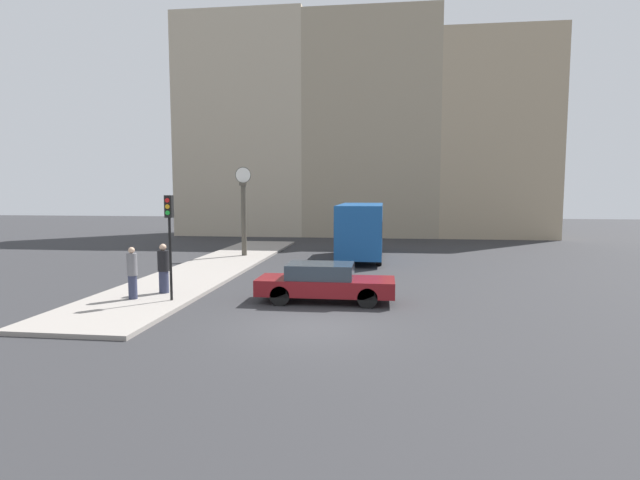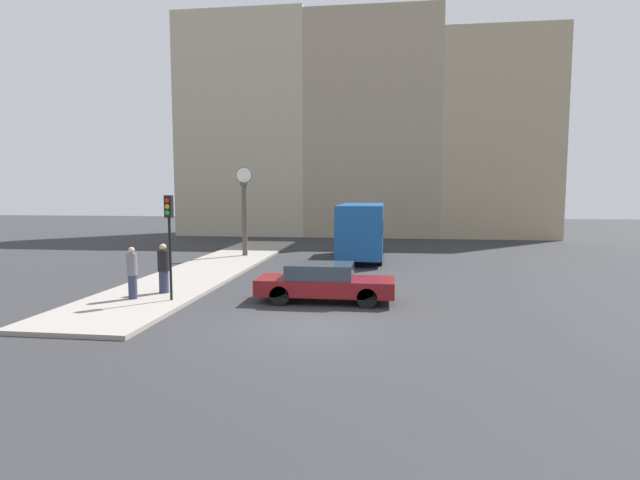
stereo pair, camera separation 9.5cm
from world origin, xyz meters
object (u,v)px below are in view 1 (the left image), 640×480
Objects in this scene: street_clock at (244,211)px; pedestrian_black_jacket at (164,269)px; pedestrian_grey_jacket at (132,273)px; sedan_car at (324,282)px; traffic_light_near at (169,225)px; bus_distant at (361,228)px.

street_clock is 11.03m from pedestrian_black_jacket.
pedestrian_grey_jacket is at bearing -92.73° from street_clock.
pedestrian_grey_jacket reaches higher than sedan_car.
traffic_light_near is 2.20m from pedestrian_black_jacket.
street_clock reaches higher than traffic_light_near.
bus_distant is 3.96× the size of pedestrian_black_jacket.
bus_distant is at bearing 64.02° from traffic_light_near.
sedan_car is 6.71m from pedestrian_grey_jacket.
bus_distant is 6.88m from street_clock.
bus_distant is 1.41× the size of street_clock.
pedestrian_grey_jacket is (-6.62, -0.98, 0.36)m from sedan_car.
pedestrian_grey_jacket is at bearing -121.17° from bus_distant.
pedestrian_black_jacket reaches higher than sedan_car.
street_clock reaches higher than pedestrian_grey_jacket.
street_clock is (-0.85, 12.06, -0.00)m from traffic_light_near.
bus_distant is 13.65m from traffic_light_near.
pedestrian_grey_jacket is 1.00× the size of pedestrian_black_jacket.
traffic_light_near is at bearing -1.20° from pedestrian_grey_jacket.
pedestrian_black_jacket reaches higher than pedestrian_grey_jacket.
traffic_light_near is 0.70× the size of street_clock.
traffic_light_near is 12.09m from street_clock.
traffic_light_near is (-5.20, -1.01, 2.03)m from sedan_car.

